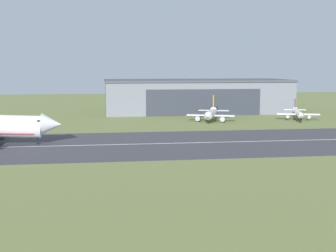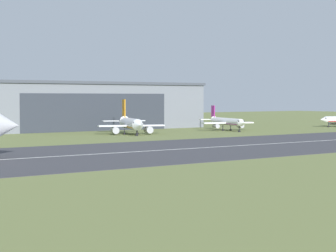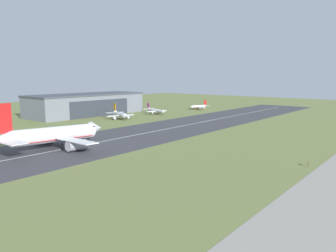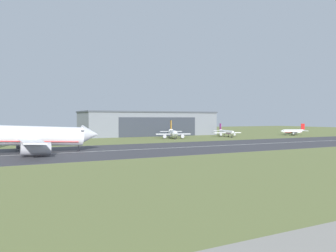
# 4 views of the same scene
# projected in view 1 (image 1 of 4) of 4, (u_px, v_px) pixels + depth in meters

# --- Properties ---
(ground_plane) EXTENTS (630.07, 630.07, 0.00)m
(ground_plane) POSITION_uv_depth(u_px,v_px,m) (221.00, 211.00, 70.91)
(ground_plane) COLOR olive
(runway_strip) EXTENTS (390.07, 48.22, 0.06)m
(runway_strip) POSITION_uv_depth(u_px,v_px,m) (164.00, 144.00, 133.16)
(runway_strip) COLOR #3D3D42
(runway_strip) RESTS_ON ground_plane
(runway_centreline) EXTENTS (351.06, 0.70, 0.01)m
(runway_centreline) POSITION_uv_depth(u_px,v_px,m) (164.00, 143.00, 133.16)
(runway_centreline) COLOR silver
(runway_centreline) RESTS_ON runway_strip
(hangar_building) EXTENTS (87.69, 33.00, 15.66)m
(hangar_building) POSITION_uv_depth(u_px,v_px,m) (197.00, 96.00, 223.98)
(hangar_building) COLOR slate
(hangar_building) RESTS_ON ground_plane
(airplane_parked_west) EXTENTS (17.17, 25.79, 7.89)m
(airplane_parked_west) POSITION_uv_depth(u_px,v_px,m) (298.00, 113.00, 191.95)
(airplane_parked_west) COLOR white
(airplane_parked_west) RESTS_ON ground_plane
(airplane_parked_east) EXTENTS (19.57, 24.17, 10.01)m
(airplane_parked_east) POSITION_uv_depth(u_px,v_px,m) (211.00, 114.00, 186.63)
(airplane_parked_east) COLOR silver
(airplane_parked_east) RESTS_ON ground_plane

